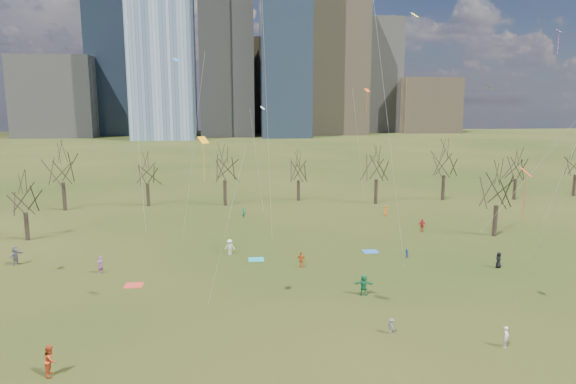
{
  "coord_description": "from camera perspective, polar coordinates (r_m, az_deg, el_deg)",
  "views": [
    {
      "loc": [
        -5.47,
        -39.81,
        16.27
      ],
      "look_at": [
        0.0,
        12.0,
        7.0
      ],
      "focal_mm": 32.0,
      "sensor_mm": 36.0,
      "label": 1
    }
  ],
  "objects": [
    {
      "name": "blanket_navy",
      "position": [
        57.21,
        9.14,
        -6.55
      ],
      "size": [
        1.6,
        1.5,
        0.03
      ],
      "primitive_type": "cube",
      "color": "#265BB4",
      "rests_on": "ground"
    },
    {
      "name": "person_12",
      "position": [
        75.0,
        10.81,
        -2.05
      ],
      "size": [
        0.72,
        0.84,
        1.46
      ],
      "primitive_type": "imported",
      "rotation": [
        0.0,
        0.0,
        1.15
      ],
      "color": "#D66017",
      "rests_on": "ground"
    },
    {
      "name": "person_9",
      "position": [
        55.65,
        -6.49,
        -6.08
      ],
      "size": [
        1.12,
        0.71,
        1.66
      ],
      "primitive_type": "imported",
      "rotation": [
        0.0,
        0.0,
        6.2
      ],
      "color": "silver",
      "rests_on": "ground"
    },
    {
      "name": "person_11",
      "position": [
        58.68,
        -28.02,
        -6.25
      ],
      "size": [
        1.23,
        1.85,
        1.92
      ],
      "primitive_type": "imported",
      "rotation": [
        0.0,
        0.0,
        1.16
      ],
      "color": "#5D5E62",
      "rests_on": "ground"
    },
    {
      "name": "person_5",
      "position": [
        44.61,
        8.41,
        -10.17
      ],
      "size": [
        1.75,
        0.83,
        1.81
      ],
      "primitive_type": "imported",
      "rotation": [
        0.0,
        0.0,
        2.96
      ],
      "color": "#1A7646",
      "rests_on": "ground"
    },
    {
      "name": "person_3",
      "position": [
        38.24,
        11.39,
        -14.37
      ],
      "size": [
        0.61,
        0.82,
        1.13
      ],
      "primitive_type": "imported",
      "rotation": [
        0.0,
        0.0,
        1.87
      ],
      "color": "#5A5A5E",
      "rests_on": "ground"
    },
    {
      "name": "downtown_skyline",
      "position": [
        251.5,
        -5.5,
        15.23
      ],
      "size": [
        212.5,
        78.0,
        118.0
      ],
      "color": "slate",
      "rests_on": "ground"
    },
    {
      "name": "person_2",
      "position": [
        35.3,
        -24.88,
        -16.6
      ],
      "size": [
        0.79,
        0.98,
        1.93
      ],
      "primitive_type": "imported",
      "rotation": [
        0.0,
        0.0,
        1.64
      ],
      "color": "#C5411C",
      "rests_on": "ground"
    },
    {
      "name": "person_4",
      "position": [
        51.09,
        1.49,
        -7.54
      ],
      "size": [
        1.02,
        0.71,
        1.6
      ],
      "primitive_type": "imported",
      "rotation": [
        0.0,
        0.0,
        2.76
      ],
      "color": "#CB5016",
      "rests_on": "ground"
    },
    {
      "name": "person_13",
      "position": [
        72.52,
        -4.96,
        -2.29
      ],
      "size": [
        0.6,
        0.67,
        1.54
      ],
      "primitive_type": "imported",
      "rotation": [
        0.0,
        0.0,
        2.11
      ],
      "color": "#186D4D",
      "rests_on": "ground"
    },
    {
      "name": "blanket_crimson",
      "position": [
        48.63,
        -16.75,
        -9.88
      ],
      "size": [
        1.6,
        1.5,
        0.03
      ],
      "primitive_type": "cube",
      "color": "red",
      "rests_on": "ground"
    },
    {
      "name": "person_7",
      "position": [
        52.61,
        -20.14,
        -7.61
      ],
      "size": [
        0.66,
        0.73,
        1.67
      ],
      "primitive_type": "imported",
      "rotation": [
        0.0,
        0.0,
        4.15
      ],
      "color": "#944A90",
      "rests_on": "ground"
    },
    {
      "name": "person_8",
      "position": [
        55.56,
        13.04,
        -6.69
      ],
      "size": [
        0.41,
        0.5,
        0.95
      ],
      "primitive_type": "imported",
      "rotation": [
        0.0,
        0.0,
        4.81
      ],
      "color": "#213C93",
      "rests_on": "ground"
    },
    {
      "name": "person_6",
      "position": [
        55.1,
        22.36,
        -7.0
      ],
      "size": [
        0.91,
        0.9,
        1.59
      ],
      "primitive_type": "imported",
      "rotation": [
        0.0,
        0.0,
        3.9
      ],
      "color": "black",
      "rests_on": "ground"
    },
    {
      "name": "blanket_teal",
      "position": [
        53.88,
        -3.56,
        -7.49
      ],
      "size": [
        1.6,
        1.5,
        0.03
      ],
      "primitive_type": "cube",
      "color": "teal",
      "rests_on": "ground"
    },
    {
      "name": "person_1",
      "position": [
        38.46,
        23.07,
        -14.59
      ],
      "size": [
        0.62,
        0.62,
        1.46
      ],
      "primitive_type": "imported",
      "rotation": [
        0.0,
        0.0,
        0.78
      ],
      "color": "silver",
      "rests_on": "ground"
    },
    {
      "name": "ground",
      "position": [
        43.35,
        1.7,
        -11.96
      ],
      "size": [
        500.0,
        500.0,
        0.0
      ],
      "primitive_type": "plane",
      "color": "black",
      "rests_on": "ground"
    },
    {
      "name": "bare_tree_row",
      "position": [
        77.88,
        -2.01,
        2.59
      ],
      "size": [
        113.04,
        29.8,
        9.5
      ],
      "color": "black",
      "rests_on": "ground"
    },
    {
      "name": "person_10",
      "position": [
        66.9,
        14.66,
        -3.59
      ],
      "size": [
        1.01,
        0.51,
        1.65
      ],
      "primitive_type": "imported",
      "rotation": [
        0.0,
        0.0,
        6.17
      ],
      "color": "red",
      "rests_on": "ground"
    },
    {
      "name": "kites_airborne",
      "position": [
        50.72,
        4.1,
        6.64
      ],
      "size": [
        75.46,
        47.65,
        31.45
      ],
      "color": "orange",
      "rests_on": "ground"
    }
  ]
}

